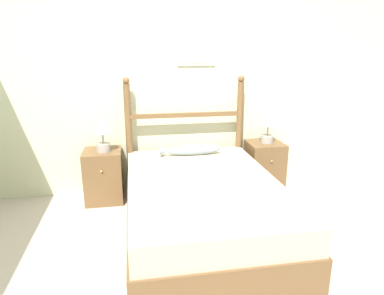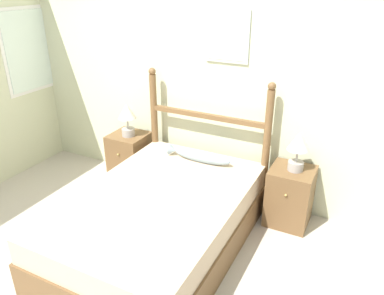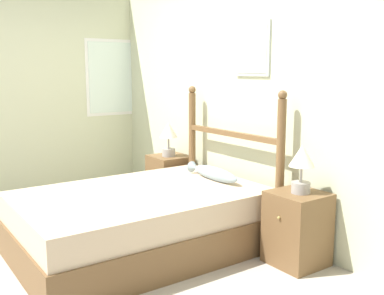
% 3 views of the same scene
% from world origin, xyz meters
% --- Properties ---
extents(ground_plane, '(16.00, 16.00, 0.00)m').
position_xyz_m(ground_plane, '(0.00, 0.00, 0.00)').
color(ground_plane, '#B7AD9E').
extents(wall_back, '(6.40, 0.08, 2.55)m').
position_xyz_m(wall_back, '(0.00, 1.73, 1.28)').
color(wall_back, beige).
rests_on(wall_back, ground_plane).
extents(bed, '(1.38, 2.06, 0.53)m').
position_xyz_m(bed, '(0.20, 0.58, 0.26)').
color(bed, brown).
rests_on(bed, ground_plane).
extents(headboard, '(1.38, 0.08, 1.38)m').
position_xyz_m(headboard, '(0.20, 1.57, 0.74)').
color(headboard, brown).
rests_on(headboard, ground_plane).
extents(nightstand_left, '(0.41, 0.43, 0.59)m').
position_xyz_m(nightstand_left, '(-0.75, 1.47, 0.30)').
color(nightstand_left, brown).
rests_on(nightstand_left, ground_plane).
extents(nightstand_right, '(0.41, 0.43, 0.59)m').
position_xyz_m(nightstand_right, '(1.16, 1.47, 0.30)').
color(nightstand_right, brown).
rests_on(nightstand_right, ground_plane).
extents(table_lamp_left, '(0.20, 0.20, 0.38)m').
position_xyz_m(table_lamp_left, '(-0.73, 1.44, 0.83)').
color(table_lamp_left, gray).
rests_on(table_lamp_left, nightstand_left).
extents(table_lamp_right, '(0.20, 0.20, 0.38)m').
position_xyz_m(table_lamp_right, '(1.18, 1.47, 0.83)').
color(table_lamp_right, gray).
rests_on(table_lamp_right, nightstand_right).
extents(fish_pillow, '(0.69, 0.11, 0.13)m').
position_xyz_m(fish_pillow, '(0.23, 1.33, 0.59)').
color(fish_pillow, '#8499A3').
rests_on(fish_pillow, bed).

